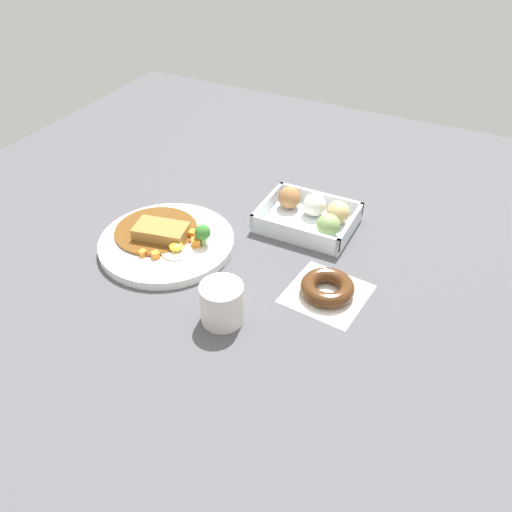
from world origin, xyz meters
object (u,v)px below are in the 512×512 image
(curry_plate, at_px, (166,241))
(donut_box, at_px, (312,215))
(chocolate_ring_donut, at_px, (327,288))
(coffee_mug, at_px, (222,303))

(curry_plate, height_order, donut_box, curry_plate)
(chocolate_ring_donut, xyz_separation_m, coffee_mug, (0.14, 0.14, 0.02))
(donut_box, xyz_separation_m, chocolate_ring_donut, (-0.11, 0.20, -0.01))
(curry_plate, xyz_separation_m, chocolate_ring_donut, (-0.35, -0.01, 0.00))
(curry_plate, distance_m, chocolate_ring_donut, 0.35)
(donut_box, distance_m, coffee_mug, 0.34)
(donut_box, relative_size, coffee_mug, 2.64)
(donut_box, bearing_deg, chocolate_ring_donut, 119.29)
(curry_plate, bearing_deg, coffee_mug, 147.35)
(chocolate_ring_donut, distance_m, coffee_mug, 0.20)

